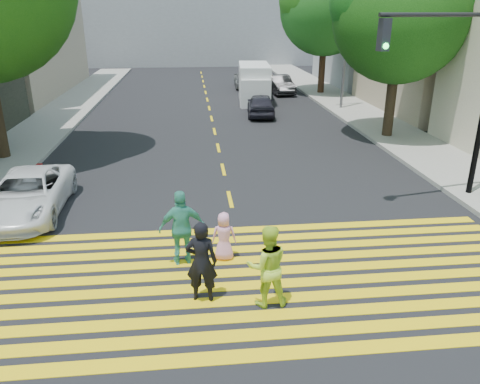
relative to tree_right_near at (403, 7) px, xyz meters
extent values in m
plane|color=black|center=(-8.02, -12.88, -5.70)|extent=(120.00, 120.00, 0.00)
cube|color=gray|center=(-16.52, 9.12, -5.62)|extent=(3.00, 40.00, 0.15)
cube|color=gray|center=(0.48, 2.12, -5.62)|extent=(3.00, 60.00, 0.15)
cube|color=maroon|center=(-14.92, -6.88, -5.62)|extent=(0.20, 8.00, 0.16)
cube|color=yellow|center=(-8.02, -14.08, -5.69)|extent=(13.40, 0.35, 0.01)
cube|color=yellow|center=(-8.02, -13.53, -5.69)|extent=(13.40, 0.35, 0.01)
cube|color=yellow|center=(-8.02, -12.98, -5.69)|extent=(13.40, 0.35, 0.01)
cube|color=yellow|center=(-8.02, -12.43, -5.69)|extent=(13.40, 0.35, 0.01)
cube|color=yellow|center=(-8.02, -11.88, -5.69)|extent=(13.40, 0.35, 0.01)
cube|color=yellow|center=(-8.02, -11.33, -5.69)|extent=(13.40, 0.35, 0.01)
cube|color=yellow|center=(-8.02, -10.78, -5.69)|extent=(13.40, 0.35, 0.01)
cube|color=yellow|center=(-8.02, -10.23, -5.69)|extent=(13.40, 0.35, 0.01)
cube|color=yellow|center=(-8.02, -9.68, -5.69)|extent=(13.40, 0.35, 0.01)
cube|color=yellow|center=(-8.02, -9.13, -5.69)|extent=(13.40, 0.35, 0.01)
cube|color=yellow|center=(-8.02, -6.88, -5.69)|extent=(0.12, 1.40, 0.01)
cube|color=yellow|center=(-8.02, -3.88, -5.69)|extent=(0.12, 1.40, 0.01)
cube|color=yellow|center=(-8.02, -0.88, -5.69)|extent=(0.12, 1.40, 0.01)
cube|color=yellow|center=(-8.02, 2.12, -5.69)|extent=(0.12, 1.40, 0.01)
cube|color=yellow|center=(-8.02, 5.12, -5.69)|extent=(0.12, 1.40, 0.01)
cube|color=yellow|center=(-8.02, 8.12, -5.69)|extent=(0.12, 1.40, 0.01)
cube|color=yellow|center=(-8.02, 11.12, -5.69)|extent=(0.12, 1.40, 0.01)
cube|color=yellow|center=(-8.02, 14.12, -5.69)|extent=(0.12, 1.40, 0.01)
cube|color=yellow|center=(-8.02, 17.12, -5.69)|extent=(0.12, 1.40, 0.01)
cube|color=yellow|center=(-8.02, 20.12, -5.69)|extent=(0.12, 1.40, 0.01)
cube|color=yellow|center=(-8.02, 23.12, -5.69)|extent=(0.12, 1.40, 0.01)
cube|color=yellow|center=(-8.02, 26.12, -5.69)|extent=(0.12, 1.40, 0.01)
cube|color=tan|center=(6.98, 6.12, -0.70)|extent=(10.00, 10.00, 10.00)
cube|color=gray|center=(6.98, 17.12, -0.70)|extent=(10.00, 10.00, 10.00)
cube|color=gray|center=(-8.02, 35.12, 0.30)|extent=(30.00, 8.00, 12.00)
cylinder|color=black|center=(-0.09, -0.01, -4.16)|extent=(0.57, 0.57, 3.07)
sphere|color=#0E3809|center=(-0.09, -0.01, -0.31)|extent=(7.26, 7.26, 5.78)
sphere|color=black|center=(-1.11, 0.10, 0.27)|extent=(5.08, 5.08, 4.05)
cylinder|color=#341913|center=(0.13, 12.47, -4.08)|extent=(0.47, 0.47, 3.24)
sphere|color=#164D0D|center=(0.13, 12.47, 0.01)|extent=(6.43, 6.43, 6.17)
imported|color=black|center=(-9.05, -12.28, -4.82)|extent=(0.69, 0.51, 1.74)
imported|color=#BEE435|center=(-7.77, -12.56, -4.83)|extent=(0.86, 0.68, 1.72)
imported|color=pink|center=(-8.48, -10.64, -5.10)|extent=(0.61, 0.43, 1.19)
imported|color=teal|center=(-9.45, -10.74, -4.79)|extent=(1.11, 0.58, 1.81)
imported|color=silver|center=(-13.94, -7.36, -5.09)|extent=(2.13, 4.43, 1.22)
imported|color=black|center=(-5.21, 5.56, -5.07)|extent=(1.86, 3.82, 1.26)
imported|color=gray|center=(-4.74, 16.26, -5.02)|extent=(2.18, 4.76, 1.35)
imported|color=black|center=(-2.71, 13.13, -5.05)|extent=(1.68, 4.04, 1.30)
cube|color=silver|center=(-4.98, 10.28, -4.51)|extent=(2.29, 4.88, 2.37)
cube|color=silver|center=(-5.15, 8.21, -4.84)|extent=(1.89, 1.28, 1.70)
cylinder|color=black|center=(-5.88, 8.65, -5.36)|extent=(0.29, 0.68, 0.66)
cylinder|color=black|center=(-4.37, 8.52, -5.36)|extent=(0.29, 0.68, 0.66)
cylinder|color=black|center=(-5.59, 12.04, -5.36)|extent=(0.29, 0.68, 0.66)
cylinder|color=black|center=(-4.08, 11.92, -5.36)|extent=(0.29, 0.68, 0.66)
cylinder|color=black|center=(-2.35, -7.81, -0.24)|extent=(3.85, 0.85, 0.12)
cube|color=#212128|center=(-4.07, -8.14, -0.73)|extent=(0.30, 0.30, 0.82)
sphere|color=#27DF49|center=(-4.04, -8.27, -1.00)|extent=(0.18, 0.18, 0.16)
cylinder|color=#5C5B5F|center=(-0.18, 6.73, -1.49)|extent=(0.18, 0.18, 8.41)
camera|label=1|loc=(-9.15, -20.50, -0.17)|focal=35.00mm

